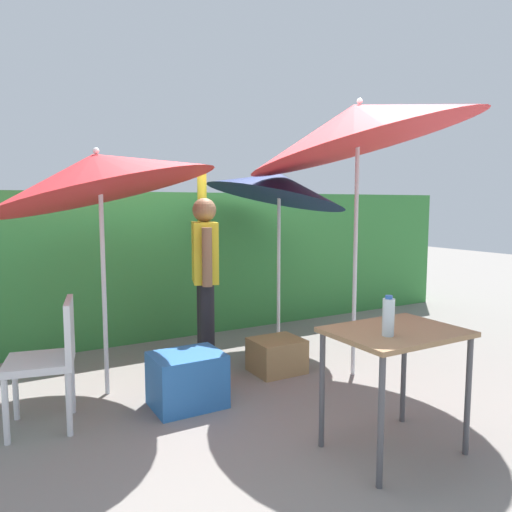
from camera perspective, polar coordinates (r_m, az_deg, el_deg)
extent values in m
plane|color=gray|center=(4.15, 2.12, -15.67)|extent=(24.00, 24.00, 0.00)
cube|color=#38843D|center=(5.93, -9.35, -0.73)|extent=(8.00, 0.70, 1.68)
cylinder|color=silver|center=(4.05, -17.54, -4.52)|extent=(0.04, 0.04, 1.63)
cone|color=red|center=(3.96, -18.17, 9.24)|extent=(1.84, 1.80, 0.87)
sphere|color=silver|center=(3.94, -18.43, 11.74)|extent=(0.05, 0.05, 0.05)
cylinder|color=silver|center=(5.12, 2.69, -2.15)|extent=(0.04, 0.04, 1.61)
cone|color=#19234C|center=(5.09, 2.60, 8.32)|extent=(1.50, 1.48, 0.58)
sphere|color=silver|center=(5.12, 2.47, 9.94)|extent=(0.05, 0.05, 0.05)
cylinder|color=silver|center=(4.37, 11.65, -0.81)|extent=(0.04, 0.04, 2.05)
cone|color=red|center=(4.35, 12.06, 14.93)|extent=(2.10, 2.04, 1.05)
sphere|color=silver|center=(4.33, 12.17, 17.50)|extent=(0.05, 0.05, 0.05)
cylinder|color=black|center=(4.73, -6.14, -7.74)|extent=(0.14, 0.14, 0.82)
cylinder|color=black|center=(4.46, -5.83, -8.60)|extent=(0.14, 0.14, 0.82)
cube|color=yellow|center=(4.47, -6.09, 0.44)|extent=(0.32, 0.41, 0.56)
sphere|color=#8C6647|center=(4.45, -6.15, 5.44)|extent=(0.22, 0.22, 0.22)
cylinder|color=yellow|center=(4.68, -6.41, 6.82)|extent=(0.11, 0.11, 0.56)
cylinder|color=#8C6647|center=(4.25, -5.81, -0.14)|extent=(0.11, 0.11, 0.52)
cylinder|color=silver|center=(3.97, -26.59, -14.00)|extent=(0.04, 0.04, 0.44)
cylinder|color=silver|center=(3.62, -27.52, -16.03)|extent=(0.04, 0.04, 0.44)
cylinder|color=silver|center=(3.93, -20.95, -13.96)|extent=(0.04, 0.04, 0.44)
cylinder|color=silver|center=(3.57, -21.27, -16.03)|extent=(0.04, 0.04, 0.44)
cube|color=silver|center=(3.69, -24.26, -11.42)|extent=(0.52, 0.52, 0.05)
cube|color=silver|center=(3.61, -21.23, -7.96)|extent=(0.13, 0.44, 0.40)
cube|color=#2D6BB7|center=(3.84, -8.16, -14.30)|extent=(0.53, 0.42, 0.41)
cube|color=#9E7A4C|center=(4.54, 2.47, -11.68)|extent=(0.45, 0.39, 0.31)
cylinder|color=#4C4C51|center=(3.65, 17.09, -12.84)|extent=(0.04, 0.04, 0.75)
cylinder|color=#4C4C51|center=(3.19, 7.83, -15.43)|extent=(0.04, 0.04, 0.75)
cylinder|color=#4C4C51|center=(3.34, 23.81, -14.93)|extent=(0.04, 0.04, 0.75)
cylinder|color=#4C4C51|center=(2.83, 14.58, -18.50)|extent=(0.04, 0.04, 0.75)
cube|color=#99724C|center=(3.11, 16.23, -8.63)|extent=(0.80, 0.60, 0.03)
cylinder|color=silver|center=(2.93, 15.36, -7.02)|extent=(0.07, 0.07, 0.22)
cylinder|color=#2D60B7|center=(2.90, 15.43, -4.72)|extent=(0.04, 0.04, 0.02)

